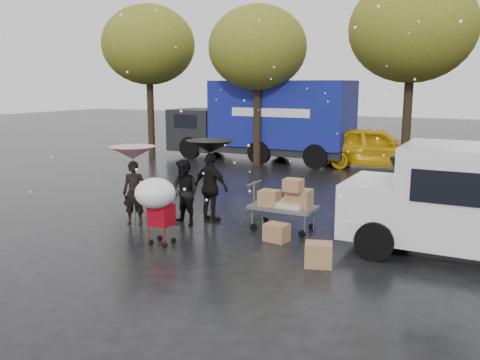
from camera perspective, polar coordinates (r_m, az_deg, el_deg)
The scene contains 13 objects.
ground at distance 11.24m, azimuth -4.41°, elevation -6.66°, with size 90.00×90.00×0.00m, color black.
person_pink at distance 12.49m, azimuth -11.78°, elevation -1.41°, with size 0.56×0.37×1.54m, color black.
person_middle at distance 12.22m, azimuth -6.26°, elevation -1.42°, with size 0.77×0.60×1.59m, color black.
person_black at distance 12.42m, azimuth -3.29°, elevation -0.87°, with size 1.01×0.42×1.72m, color black.
umbrella_pink at distance 12.33m, azimuth -11.95°, elevation 3.01°, with size 1.09×1.09×1.90m.
umbrella_black at distance 12.26m, azimuth -3.34°, elevation 3.78°, with size 1.20×1.20×2.02m.
vendor_cart at distance 11.69m, azimuth 5.23°, elevation -2.29°, with size 1.52×0.80×1.27m.
shopping_cart at distance 10.60m, azimuth -9.39°, elevation -1.88°, with size 0.84×0.84×1.46m.
blue_truck at distance 22.58m, azimuth 2.72°, elevation 6.66°, with size 8.30×2.60×3.50m.
box_ground_near at distance 9.66m, azimuth 8.79°, elevation -8.28°, with size 0.50×0.40×0.45m, color olive.
box_ground_far at distance 11.06m, azimuth 4.13°, elevation -5.89°, with size 0.49×0.38×0.38m, color olive.
yellow_taxi at distance 21.35m, azimuth 14.98°, elevation 3.59°, with size 1.97×4.89×1.67m, color #E7AE0C.
tree_row at distance 20.11m, azimuth 10.09°, elevation 15.33°, with size 21.60×4.40×7.12m.
Camera 1 is at (5.75, -9.05, 3.35)m, focal length 38.00 mm.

